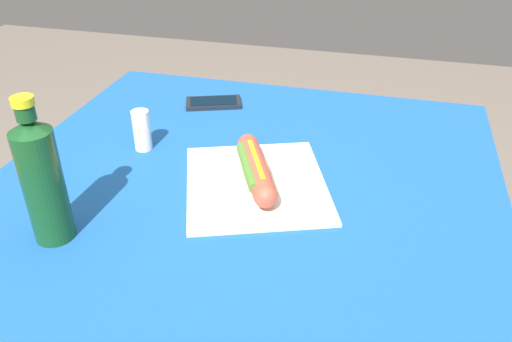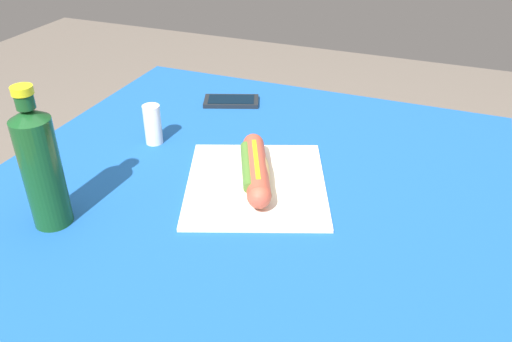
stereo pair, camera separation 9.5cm
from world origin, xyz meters
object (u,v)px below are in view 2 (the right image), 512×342
object	(u,v)px
hot_dog	(255,169)
salt_shaker	(153,124)
cell_phone	(231,101)
soda_bottle	(41,166)

from	to	relation	value
hot_dog	salt_shaker	world-z (taller)	salt_shaker
hot_dog	cell_phone	world-z (taller)	hot_dog
hot_dog	salt_shaker	bearing A→B (deg)	73.83
soda_bottle	cell_phone	bearing A→B (deg)	-8.28
salt_shaker	hot_dog	bearing A→B (deg)	-106.17
cell_phone	salt_shaker	bearing A→B (deg)	164.42
hot_dog	cell_phone	size ratio (longest dim) A/B	1.41
cell_phone	salt_shaker	world-z (taller)	salt_shaker
hot_dog	cell_phone	distance (m)	0.38
soda_bottle	salt_shaker	world-z (taller)	soda_bottle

